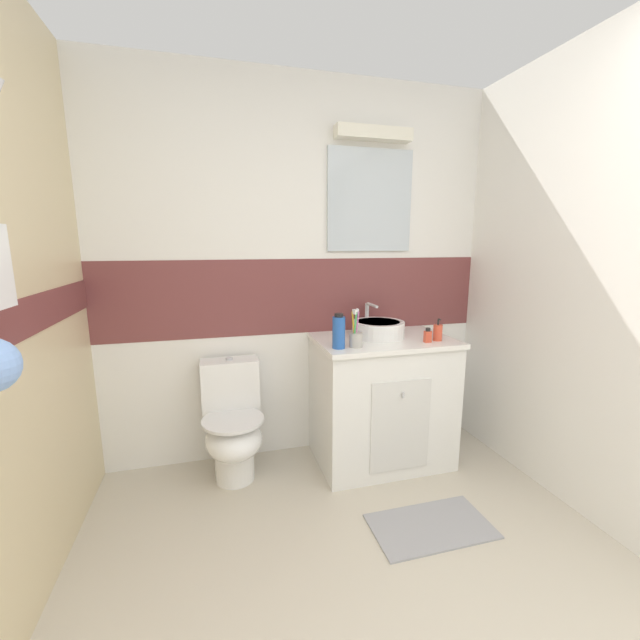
# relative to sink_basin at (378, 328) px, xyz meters

# --- Properties ---
(ground_plane) EXTENTS (3.20, 3.48, 0.04)m
(ground_plane) POSITION_rel_sink_basin_xyz_m (-0.45, -0.95, -0.93)
(ground_plane) COLOR beige
(wall_back_tiled) EXTENTS (3.20, 0.20, 2.50)m
(wall_back_tiled) POSITION_rel_sink_basin_xyz_m (-0.45, 0.30, 0.35)
(wall_back_tiled) COLOR white
(wall_back_tiled) RESTS_ON ground_plane
(wall_right_plain) EXTENTS (0.10, 3.48, 2.50)m
(wall_right_plain) POSITION_rel_sink_basin_xyz_m (0.90, -0.95, 0.34)
(wall_right_plain) COLOR white
(wall_right_plain) RESTS_ON ground_plane
(vanity_cabinet) EXTENTS (0.87, 0.60, 0.85)m
(vanity_cabinet) POSITION_rel_sink_basin_xyz_m (0.02, -0.03, -0.48)
(vanity_cabinet) COLOR white
(vanity_cabinet) RESTS_ON ground_plane
(sink_basin) EXTENTS (0.34, 0.38, 0.20)m
(sink_basin) POSITION_rel_sink_basin_xyz_m (0.00, 0.00, 0.00)
(sink_basin) COLOR white
(sink_basin) RESTS_ON vanity_cabinet
(toilet) EXTENTS (0.37, 0.50, 0.74)m
(toilet) POSITION_rel_sink_basin_xyz_m (-0.95, 0.01, -0.56)
(toilet) COLOR white
(toilet) RESTS_ON ground_plane
(toothbrush_cup) EXTENTS (0.08, 0.08, 0.23)m
(toothbrush_cup) POSITION_rel_sink_basin_xyz_m (-0.23, -0.21, -0.00)
(toothbrush_cup) COLOR #B2ADA3
(toothbrush_cup) RESTS_ON vanity_cabinet
(soap_dispenser) EXTENTS (0.06, 0.06, 0.14)m
(soap_dispenser) POSITION_rel_sink_basin_xyz_m (0.32, -0.19, -0.00)
(soap_dispenser) COLOR #D84C33
(soap_dispenser) RESTS_ON vanity_cabinet
(mouthwash_bottle) EXTENTS (0.07, 0.07, 0.21)m
(mouthwash_bottle) POSITION_rel_sink_basin_xyz_m (-0.34, -0.21, 0.04)
(mouthwash_bottle) COLOR #2659B2
(mouthwash_bottle) RESTS_ON vanity_cabinet
(perfume_flask_small) EXTENTS (0.04, 0.03, 0.09)m
(perfume_flask_small) POSITION_rel_sink_basin_xyz_m (0.24, -0.22, -0.01)
(perfume_flask_small) COLOR #D84C33
(perfume_flask_small) RESTS_ON vanity_cabinet
(bath_mat) EXTENTS (0.62, 0.35, 0.01)m
(bath_mat) POSITION_rel_sink_basin_xyz_m (0.00, -0.74, -0.90)
(bath_mat) COLOR #99999E
(bath_mat) RESTS_ON ground_plane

